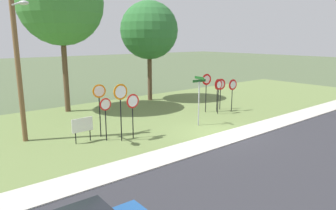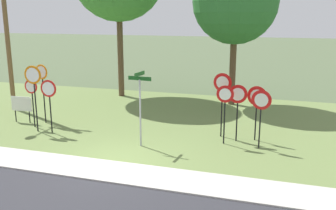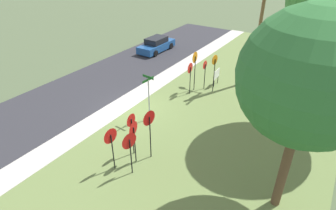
# 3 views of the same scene
# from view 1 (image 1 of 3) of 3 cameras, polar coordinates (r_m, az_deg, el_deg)

# --- Properties ---
(ground_plane) EXTENTS (160.00, 160.00, 0.00)m
(ground_plane) POSITION_cam_1_polar(r_m,az_deg,el_deg) (17.18, 9.21, -5.27)
(ground_plane) COLOR #4C5B3D
(road_asphalt) EXTENTS (44.00, 6.40, 0.01)m
(road_asphalt) POSITION_cam_1_polar(r_m,az_deg,el_deg) (14.64, 23.52, -9.28)
(road_asphalt) COLOR #2D2D33
(road_asphalt) RESTS_ON ground_plane
(sidewalk_strip) EXTENTS (44.00, 1.60, 0.06)m
(sidewalk_strip) POSITION_cam_1_polar(r_m,az_deg,el_deg) (16.68, 11.27, -5.78)
(sidewalk_strip) COLOR #BCB7AD
(sidewalk_strip) RESTS_ON ground_plane
(grass_median) EXTENTS (44.00, 12.00, 0.04)m
(grass_median) POSITION_cam_1_polar(r_m,az_deg,el_deg) (21.47, -2.78, -1.54)
(grass_median) COLOR olive
(grass_median) RESTS_ON ground_plane
(stop_sign_near_left) EXTENTS (0.74, 0.10, 2.33)m
(stop_sign_near_left) POSITION_cam_1_polar(r_m,az_deg,el_deg) (15.78, -6.53, -0.24)
(stop_sign_near_left) COLOR black
(stop_sign_near_left) RESTS_ON grass_median
(stop_sign_near_right) EXTENTS (0.79, 0.11, 2.92)m
(stop_sign_near_right) POSITION_cam_1_polar(r_m,az_deg,el_deg) (15.31, -8.75, 1.04)
(stop_sign_near_right) COLOR black
(stop_sign_near_right) RESTS_ON grass_median
(stop_sign_far_left) EXTENTS (0.69, 0.13, 2.79)m
(stop_sign_far_left) POSITION_cam_1_polar(r_m,az_deg,el_deg) (16.22, -12.57, 1.06)
(stop_sign_far_left) COLOR black
(stop_sign_far_left) RESTS_ON grass_median
(stop_sign_far_center) EXTENTS (0.63, 0.10, 2.20)m
(stop_sign_far_center) POSITION_cam_1_polar(r_m,az_deg,el_deg) (15.63, -11.48, -0.99)
(stop_sign_far_center) COLOR black
(stop_sign_far_center) RESTS_ON grass_median
(yield_sign_near_left) EXTENTS (0.68, 0.11, 2.37)m
(yield_sign_near_left) POSITION_cam_1_polar(r_m,az_deg,el_deg) (21.14, 9.37, 3.00)
(yield_sign_near_left) COLOR black
(yield_sign_near_left) RESTS_ON grass_median
(yield_sign_near_right) EXTENTS (0.76, 0.12, 2.28)m
(yield_sign_near_right) POSITION_cam_1_polar(r_m,az_deg,el_deg) (22.14, 11.89, 3.16)
(yield_sign_near_right) COLOR black
(yield_sign_near_right) RESTS_ON grass_median
(yield_sign_far_left) EXTENTS (0.79, 0.18, 2.26)m
(yield_sign_far_left) POSITION_cam_1_polar(r_m,az_deg,el_deg) (22.54, 9.76, 3.34)
(yield_sign_far_left) COLOR black
(yield_sign_far_left) RESTS_ON grass_median
(yield_sign_far_right) EXTENTS (0.77, 0.14, 2.70)m
(yield_sign_far_right) POSITION_cam_1_polar(r_m,az_deg,el_deg) (21.51, 7.14, 3.97)
(yield_sign_far_right) COLOR black
(yield_sign_far_right) RESTS_ON grass_median
(yield_sign_center) EXTENTS (0.75, 0.15, 2.33)m
(yield_sign_center) POSITION_cam_1_polar(r_m,az_deg,el_deg) (21.78, 9.19, 3.22)
(yield_sign_center) COLOR black
(yield_sign_center) RESTS_ON grass_median
(street_name_post) EXTENTS (0.96, 0.81, 2.92)m
(street_name_post) POSITION_cam_1_polar(r_m,az_deg,el_deg) (18.14, 5.74, 1.55)
(street_name_post) COLOR #9EA0A8
(street_name_post) RESTS_ON grass_median
(utility_pole) EXTENTS (2.10, 2.38, 9.14)m
(utility_pole) POSITION_cam_1_polar(r_m,az_deg,el_deg) (16.40, -26.24, 10.44)
(utility_pole) COLOR brown
(utility_pole) RESTS_ON grass_median
(notice_board) EXTENTS (1.10, 0.07, 1.25)m
(notice_board) POSITION_cam_1_polar(r_m,az_deg,el_deg) (15.84, -15.55, -3.78)
(notice_board) COLOR black
(notice_board) RESTS_ON grass_median
(oak_tree_left) EXTENTS (5.66, 5.66, 10.24)m
(oak_tree_left) POSITION_cam_1_polar(r_m,az_deg,el_deg) (22.65, -19.26, 17.42)
(oak_tree_left) COLOR brown
(oak_tree_left) RESTS_ON grass_median
(oak_tree_right) EXTENTS (4.66, 4.66, 8.06)m
(oak_tree_right) POSITION_cam_1_polar(r_m,az_deg,el_deg) (25.65, -3.50, 13.60)
(oak_tree_right) COLOR brown
(oak_tree_right) RESTS_ON grass_median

